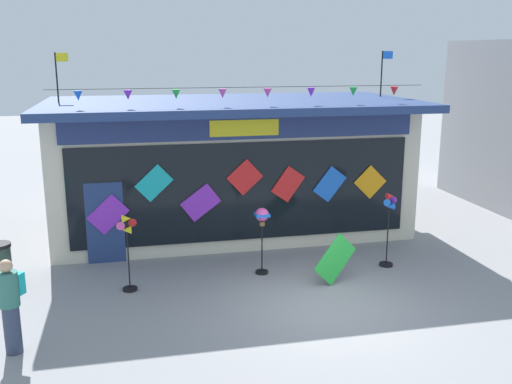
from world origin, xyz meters
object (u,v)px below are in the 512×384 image
Objects in this scene: trash_bin at (0,265)px; display_kite_on_ground at (335,259)px; kite_shop_building at (230,165)px; wind_spinner_left at (262,222)px; wind_spinner_center_left at (389,216)px; wind_spinner_far_left at (127,238)px; person_near_camera at (11,304)px.

display_kite_on_ground reaches higher than trash_bin.
kite_shop_building reaches higher than display_kite_on_ground.
kite_shop_building is at bearing 91.63° from wind_spinner_left.
wind_spinner_far_left is at bearing -178.15° from wind_spinner_center_left.
kite_shop_building is at bearing 129.53° from wind_spinner_center_left.
wind_spinner_center_left reaches higher than display_kite_on_ground.
kite_shop_building reaches higher than wind_spinner_center_left.
wind_spinner_far_left is 2.96m from trash_bin.
wind_spinner_far_left reaches higher than person_near_camera.
wind_spinner_center_left reaches higher than person_near_camera.
display_kite_on_ground is at bearing -156.28° from wind_spinner_center_left.
wind_spinner_center_left reaches higher than wind_spinner_left.
person_near_camera is at bearing -130.76° from wind_spinner_far_left.
wind_spinner_far_left is at bearing -17.61° from trash_bin.
wind_spinner_center_left is at bearing 1.85° from wind_spinner_far_left.
wind_spinner_far_left is 1.66× the size of display_kite_on_ground.
kite_shop_building is at bearing 81.44° from person_near_camera.
wind_spinner_center_left is 1.85× the size of trash_bin.
kite_shop_building is 7.97m from person_near_camera.
wind_spinner_center_left is (6.04, 0.19, 0.05)m from wind_spinner_far_left.
wind_spinner_center_left is (3.03, -0.19, 0.01)m from wind_spinner_left.
display_kite_on_ground is (7.21, -1.37, 0.05)m from trash_bin.
person_near_camera is 1.63× the size of display_kite_on_ground.
trash_bin is (-5.64, -3.13, -1.40)m from kite_shop_building.
trash_bin is at bearing -151.02° from kite_shop_building.
wind_spinner_left is 5.81m from trash_bin.
wind_spinner_left is 1.84m from display_kite_on_ground.
kite_shop_building is 9.63× the size of display_kite_on_ground.
person_near_camera is 6.65m from display_kite_on_ground.
wind_spinner_far_left reaches higher than wind_spinner_left.
display_kite_on_ground is at bearing 44.56° from person_near_camera.
wind_spinner_left is 1.60× the size of trash_bin.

